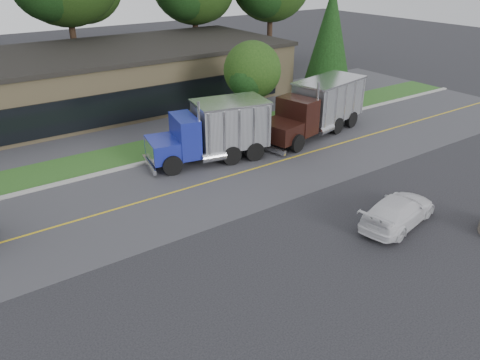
% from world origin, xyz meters
% --- Properties ---
extents(ground, '(140.00, 140.00, 0.00)m').
position_xyz_m(ground, '(0.00, 0.00, 0.00)').
color(ground, '#34343A').
rests_on(ground, ground).
extents(road, '(60.00, 8.00, 0.02)m').
position_xyz_m(road, '(0.00, 9.00, 0.00)').
color(road, '#4A4A4E').
rests_on(road, ground).
extents(center_line, '(60.00, 0.12, 0.01)m').
position_xyz_m(center_line, '(0.00, 9.00, 0.00)').
color(center_line, gold).
rests_on(center_line, ground).
extents(curb, '(60.00, 0.30, 0.12)m').
position_xyz_m(curb, '(0.00, 13.20, 0.00)').
color(curb, '#9E9E99').
rests_on(curb, ground).
extents(grass_verge, '(60.00, 3.40, 0.03)m').
position_xyz_m(grass_verge, '(0.00, 15.00, 0.00)').
color(grass_verge, '#234C1A').
rests_on(grass_verge, ground).
extents(far_parking, '(60.00, 7.00, 0.02)m').
position_xyz_m(far_parking, '(0.00, 20.00, 0.00)').
color(far_parking, '#4A4A4E').
rests_on(far_parking, ground).
extents(strip_mall, '(32.00, 12.00, 4.00)m').
position_xyz_m(strip_mall, '(2.00, 26.00, 2.00)').
color(strip_mall, '#96825C').
rests_on(strip_mall, ground).
extents(evergreen_right, '(3.93, 3.93, 8.92)m').
position_xyz_m(evergreen_right, '(20.00, 18.00, 4.90)').
color(evergreen_right, '#382619').
rests_on(evergreen_right, ground).
extents(tree_verge, '(4.07, 3.83, 5.80)m').
position_xyz_m(tree_verge, '(10.06, 15.05, 3.69)').
color(tree_verge, '#382619').
rests_on(tree_verge, ground).
extents(dump_truck_blue, '(7.22, 3.84, 3.36)m').
position_xyz_m(dump_truck_blue, '(4.81, 11.46, 1.80)').
color(dump_truck_blue, black).
rests_on(dump_truck_blue, ground).
extents(dump_truck_maroon, '(9.00, 4.28, 3.36)m').
position_xyz_m(dump_truck_maroon, '(12.79, 11.46, 1.81)').
color(dump_truck_maroon, black).
rests_on(dump_truck_maroon, ground).
extents(rally_car, '(4.79, 2.70, 1.31)m').
position_xyz_m(rally_car, '(7.50, 0.66, 0.66)').
color(rally_car, white).
rests_on(rally_car, ground).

